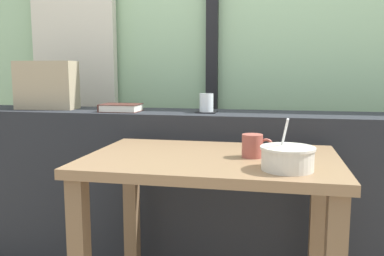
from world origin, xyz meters
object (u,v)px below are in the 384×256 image
coaster_square (206,112)px  juice_glass (206,104)px  closed_book (121,108)px  breakfast_table (212,189)px  soup_bowl (287,158)px  ceramic_mug (253,146)px  throw_pillow (47,85)px

coaster_square → juice_glass: (0.00, 0.00, 0.04)m
closed_book → coaster_square: bearing=3.6°
breakfast_table → closed_book: 0.79m
soup_bowl → ceramic_mug: 0.21m
juice_glass → ceramic_mug: 0.59m
throw_pillow → soup_bowl: bearing=-29.6°
closed_book → ceramic_mug: closed_book is taller
closed_book → soup_bowl: (0.82, -0.67, -0.09)m
breakfast_table → coaster_square: 0.59m
juice_glass → closed_book: 0.44m
closed_book → throw_pillow: 0.46m
breakfast_table → throw_pillow: throw_pillow is taller
juice_glass → closed_book: (-0.44, -0.03, -0.03)m
breakfast_table → throw_pillow: bearing=150.9°
closed_book → throw_pillow: throw_pillow is taller
throw_pillow → soup_bowl: throw_pillow is taller
coaster_square → closed_book: closed_book is taller
breakfast_table → soup_bowl: 0.36m
coaster_square → closed_book: size_ratio=0.50×
breakfast_table → soup_bowl: size_ratio=5.34×
closed_book → ceramic_mug: (0.70, -0.49, -0.08)m
juice_glass → ceramic_mug: juice_glass is taller
coaster_square → ceramic_mug: 0.59m
coaster_square → throw_pillow: throw_pillow is taller
juice_glass → breakfast_table: bearing=-78.3°
juice_glass → soup_bowl: juice_glass is taller
closed_book → juice_glass: bearing=3.6°
coaster_square → throw_pillow: (-0.89, 0.03, 0.13)m
juice_glass → ceramic_mug: bearing=-63.4°
juice_glass → throw_pillow: throw_pillow is taller
juice_glass → ceramic_mug: (0.26, -0.52, -0.11)m
ceramic_mug → closed_book: bearing=145.0°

